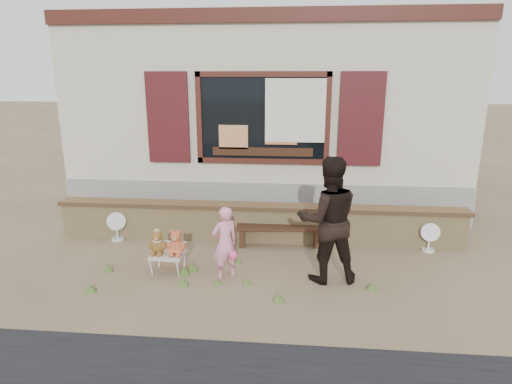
# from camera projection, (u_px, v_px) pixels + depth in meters

# --- Properties ---
(ground) EXTENTS (80.00, 80.00, 0.00)m
(ground) POSITION_uv_depth(u_px,v_px,m) (252.00, 264.00, 6.61)
(ground) COLOR brown
(ground) RESTS_ON ground
(shopfront) EXTENTS (8.04, 5.13, 4.00)m
(shopfront) POSITION_uv_depth(u_px,v_px,m) (271.00, 110.00, 10.39)
(shopfront) COLOR #BCB598
(shopfront) RESTS_ON ground
(brick_wall) EXTENTS (7.10, 0.36, 0.67)m
(brick_wall) POSITION_uv_depth(u_px,v_px,m) (258.00, 222.00, 7.48)
(brick_wall) COLOR tan
(brick_wall) RESTS_ON ground
(bench) EXTENTS (1.46, 0.41, 0.37)m
(bench) POSITION_uv_depth(u_px,v_px,m) (279.00, 231.00, 7.27)
(bench) COLOR black
(bench) RESTS_ON ground
(folding_chair) EXTENTS (0.48, 0.43, 0.29)m
(folding_chair) POSITION_uv_depth(u_px,v_px,m) (168.00, 255.00, 6.31)
(folding_chair) COLOR beige
(folding_chair) RESTS_ON ground
(teddy_bear_left) EXTENTS (0.28, 0.24, 0.37)m
(teddy_bear_left) POSITION_uv_depth(u_px,v_px,m) (158.00, 241.00, 6.27)
(teddy_bear_left) COLOR brown
(teddy_bear_left) RESTS_ON folding_chair
(teddy_bear_right) EXTENTS (0.29, 0.25, 0.39)m
(teddy_bear_right) POSITION_uv_depth(u_px,v_px,m) (176.00, 242.00, 6.24)
(teddy_bear_right) COLOR #9B492B
(teddy_bear_right) RESTS_ON folding_chair
(child) EXTENTS (0.46, 0.43, 1.06)m
(child) POSITION_uv_depth(u_px,v_px,m) (225.00, 242.00, 6.08)
(child) COLOR pink
(child) RESTS_ON ground
(adult) EXTENTS (0.96, 0.80, 1.79)m
(adult) POSITION_uv_depth(u_px,v_px,m) (328.00, 220.00, 5.91)
(adult) COLOR black
(adult) RESTS_ON ground
(fan_left) EXTENTS (0.34, 0.22, 0.52)m
(fan_left) POSITION_uv_depth(u_px,v_px,m) (117.00, 226.00, 7.53)
(fan_left) COLOR silver
(fan_left) RESTS_ON ground
(fan_right) EXTENTS (0.31, 0.21, 0.49)m
(fan_right) POSITION_uv_depth(u_px,v_px,m) (429.00, 237.00, 7.06)
(fan_right) COLOR silver
(fan_right) RESTS_ON ground
(grass_tufts) EXTENTS (3.99, 1.28, 0.16)m
(grass_tufts) POSITION_uv_depth(u_px,v_px,m) (208.00, 276.00, 6.12)
(grass_tufts) COLOR #486528
(grass_tufts) RESTS_ON ground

